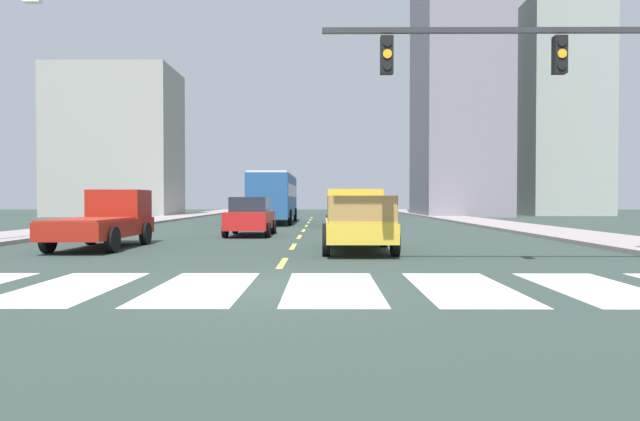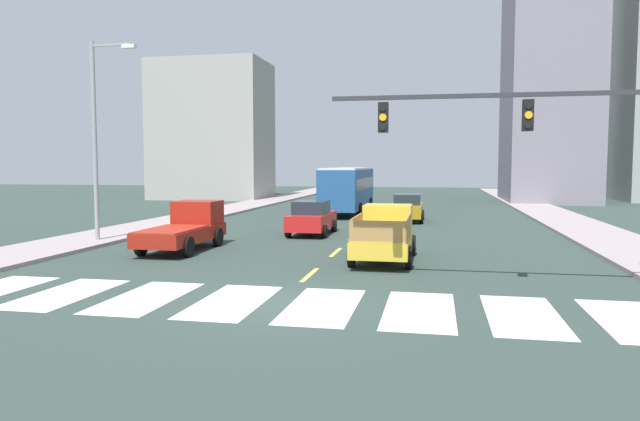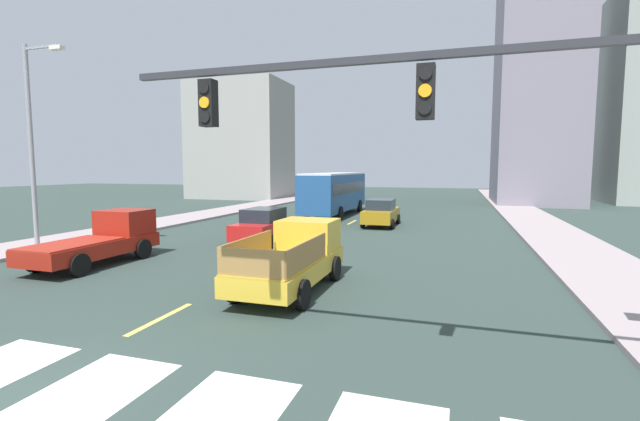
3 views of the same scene
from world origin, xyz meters
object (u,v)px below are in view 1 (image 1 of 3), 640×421
Objects in this scene: sedan_far at (343,212)px; pickup_stakebed at (356,221)px; pickup_dark at (107,220)px; sedan_near_left at (250,216)px; traffic_signal_gantry at (613,83)px; city_bus at (274,194)px.

pickup_stakebed is at bearing -89.50° from sedan_far.
pickup_dark is 1.18× the size of sedan_near_left.
pickup_dark is at bearing 155.64° from traffic_signal_gantry.
pickup_stakebed is 1.18× the size of sedan_far.
pickup_stakebed is at bearing 135.79° from traffic_signal_gantry.
sedan_near_left is 1.00× the size of sedan_far.
traffic_signal_gantry is at bearing -74.42° from sedan_far.
pickup_stakebed is at bearing -5.48° from pickup_dark.
traffic_signal_gantry is at bearing -69.28° from city_bus.
pickup_stakebed is 20.59m from city_bus.
sedan_near_left is 0.45× the size of traffic_signal_gantry.
traffic_signal_gantry is (9.73, -12.33, 3.37)m from sedan_near_left.
traffic_signal_gantry is (5.30, -20.31, 3.37)m from sedan_far.
pickup_dark is 0.53× the size of traffic_signal_gantry.
traffic_signal_gantry reaches higher than pickup_dark.
city_bus is (4.00, 19.11, 1.03)m from pickup_dark.
pickup_dark is 1.18× the size of sedan_far.
pickup_stakebed is 8.27m from sedan_near_left.
traffic_signal_gantry reaches higher than sedan_near_left.
traffic_signal_gantry reaches higher than sedan_far.
pickup_dark is at bearing -126.12° from sedan_near_left.
traffic_signal_gantry is (9.81, -25.37, 2.28)m from city_bus.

